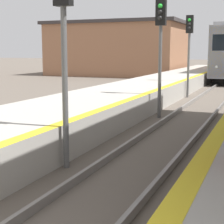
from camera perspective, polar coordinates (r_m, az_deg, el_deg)
The scene contains 4 objects.
signal_near at distance 7.69m, azimuth -7.43°, elevation 13.10°, with size 0.36×0.31×4.21m.
signal_mid at distance 13.61m, azimuth 7.40°, elevation 11.46°, with size 0.36×0.31×4.21m.
signal_far at distance 19.95m, azimuth 11.68°, elevation 10.66°, with size 0.36×0.31×4.21m.
station_building at distance 37.57m, azimuth 0.81°, elevation 9.63°, with size 13.16×8.01×5.18m.
Camera 1 is at (2.44, -1.66, 2.45)m, focal length 60.00 mm.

